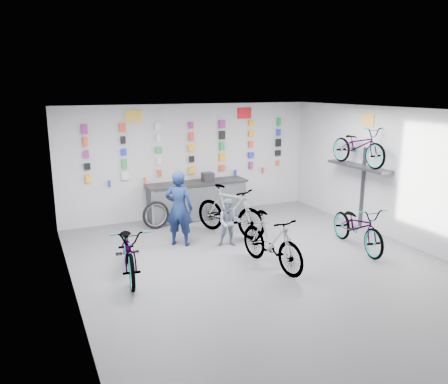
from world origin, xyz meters
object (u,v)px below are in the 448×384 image
bike_left (129,250)px  bike_service (230,211)px  counter (198,201)px  clerk (179,208)px  bike_right (358,226)px  bike_center (272,241)px  customer (229,223)px

bike_left → bike_service: size_ratio=0.99×
counter → clerk: 2.06m
bike_left → clerk: (1.38, 1.17, 0.33)m
counter → bike_service: bike_service is taller
bike_left → bike_right: bearing=0.2°
bike_left → bike_right: bike_left is taller
bike_center → customer: bearing=90.3°
bike_center → customer: bike_center is taller
clerk → customer: bearing=-172.4°
clerk → customer: 1.14m
bike_left → bike_center: 2.69m
counter → clerk: bearing=-122.7°
bike_right → bike_left: bearing=-178.5°
counter → bike_left: 3.80m
bike_service → clerk: bearing=159.7°
clerk → customer: (0.97, -0.52, -0.30)m
counter → bike_center: bearing=-88.4°
bike_service → customer: (-0.34, -0.67, -0.06)m
bike_left → bike_center: bearing=-8.6°
clerk → counter: bearing=-87.0°
counter → bike_left: size_ratio=1.39×
bike_service → customer: size_ratio=1.84×
customer → counter: bearing=110.2°
bike_left → customer: 2.44m
counter → clerk: size_ratio=1.61×
clerk → bike_right: bearing=-172.1°
counter → clerk: clerk is taller
counter → bike_center: bike_center is taller
bike_center → bike_right: bike_center is taller
bike_left → bike_right: (4.81, -0.65, -0.01)m
bike_right → clerk: (-3.43, 1.81, 0.34)m
bike_left → customer: size_ratio=1.82×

